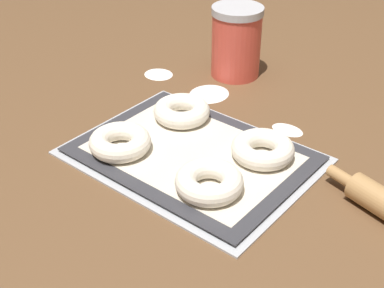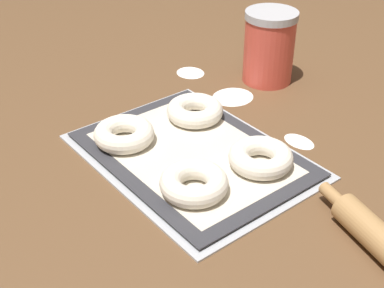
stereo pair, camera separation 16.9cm
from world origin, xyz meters
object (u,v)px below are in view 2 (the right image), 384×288
at_px(baking_tray, 192,156).
at_px(bagel_front_right, 194,183).
at_px(bagel_front_left, 124,134).
at_px(flour_canister, 269,47).
at_px(bagel_back_left, 195,111).
at_px(bagel_back_right, 261,157).

bearing_deg(baking_tray, bagel_front_right, -36.88).
distance_m(bagel_front_left, flour_canister, 0.41).
distance_m(bagel_back_left, flour_canister, 0.26).
bearing_deg(bagel_back_right, baking_tray, -148.25).
height_order(baking_tray, bagel_back_left, bagel_back_left).
bearing_deg(flour_canister, bagel_front_right, -59.83).
distance_m(bagel_front_right, flour_canister, 0.46).
relative_size(bagel_back_left, bagel_back_right, 1.00).
xyz_separation_m(bagel_front_left, bagel_back_left, (0.01, 0.15, 0.00)).
height_order(bagel_front_left, bagel_back_left, same).
height_order(baking_tray, flour_canister, flour_canister).
bearing_deg(baking_tray, bagel_front_left, -143.67).
relative_size(baking_tray, bagel_front_right, 3.77).
xyz_separation_m(baking_tray, bagel_back_left, (-0.09, 0.08, 0.02)).
height_order(bagel_back_right, flour_canister, flour_canister).
bearing_deg(baking_tray, bagel_back_left, 138.83).
bearing_deg(bagel_back_right, bagel_front_right, -96.22).
bearing_deg(flour_canister, bagel_front_left, -84.88).
bearing_deg(flour_canister, bagel_back_left, -78.86).
distance_m(baking_tray, bagel_back_left, 0.12).
bearing_deg(baking_tray, flour_canister, 113.01).
distance_m(baking_tray, bagel_front_right, 0.12).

